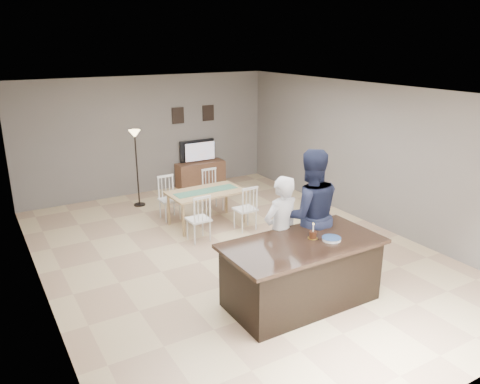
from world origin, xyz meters
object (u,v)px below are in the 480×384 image
tv_console (201,174)px  plate_stack (331,239)px  woman (281,232)px  television (199,151)px  floor_lamp (136,148)px  dining_table (206,197)px  man (309,215)px  birthday_cake (313,235)px  kitchen_island (301,272)px

tv_console → plate_stack: 5.81m
tv_console → woman: woman is taller
television → floor_lamp: size_ratio=0.55×
television → woman: woman is taller
woman → dining_table: (0.15, 2.69, -0.27)m
television → plate_stack: television is taller
man → floor_lamp: bearing=-54.6°
birthday_cake → plate_stack: 0.25m
woman → plate_stack: 0.78m
birthday_cake → man: bearing=56.0°
birthday_cake → dining_table: birthday_cake is taller
man → dining_table: bearing=-61.5°
kitchen_island → plate_stack: plate_stack is taller
birthday_cake → kitchen_island: bearing=-170.8°
floor_lamp → kitchen_island: bearing=-83.2°
woman → floor_lamp: 4.48m
birthday_cake → tv_console: bearing=79.7°
kitchen_island → woman: bearing=86.3°
dining_table → man: bearing=-83.8°
television → dining_table: size_ratio=0.55×
tv_console → man: size_ratio=0.60×
woman → man: 0.53m
kitchen_island → floor_lamp: size_ratio=1.29×
kitchen_island → tv_console: kitchen_island is taller
kitchen_island → man: 0.95m
plate_stack → dining_table: (-0.18, 3.39, -0.36)m
floor_lamp → man: bearing=-75.6°
man → birthday_cake: size_ratio=9.16×
woman → tv_console: bearing=-110.2°
television → birthday_cake: 5.70m
television → plate_stack: (-0.83, -5.79, 0.06)m
woman → birthday_cake: 0.55m
birthday_cake → plate_stack: bearing=-46.8°
man → birthday_cake: 0.63m
tv_console → television: television is taller
television → dining_table: bearing=67.1°
birthday_cake → plate_stack: (0.17, -0.18, -0.03)m
man → woman: bearing=20.9°
plate_stack → floor_lamp: (-0.96, 5.11, 0.37)m
tv_console → man: 5.11m
woman → birthday_cake: bearing=100.0°
dining_table → plate_stack: bearing=-88.3°
kitchen_island → woman: 0.67m
tv_console → birthday_cake: 5.67m
man → birthday_cake: (-0.35, -0.52, -0.05)m
tv_console → man: man is taller
television → dining_table: 2.63m
plate_stack → dining_table: plate_stack is taller
woman → plate_stack: bearing=108.1°
plate_stack → dining_table: 3.41m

